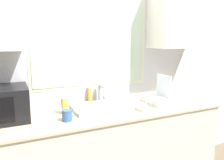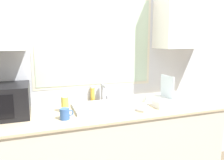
# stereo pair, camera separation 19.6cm
# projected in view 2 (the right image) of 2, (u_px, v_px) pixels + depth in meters

# --- Properties ---
(countertop) EXTENTS (2.24, 0.67, 0.90)m
(countertop) POSITION_uv_depth(u_px,v_px,m) (105.00, 154.00, 2.10)
(countertop) COLOR beige
(countertop) RESTS_ON ground_plane
(wall_back) EXTENTS (6.00, 0.38, 2.60)m
(wall_back) POSITION_uv_depth(u_px,v_px,m) (96.00, 52.00, 2.22)
(wall_back) COLOR silver
(wall_back) RESTS_ON ground_plane
(sink_basin) EXTENTS (0.68, 0.36, 0.03)m
(sink_basin) POSITION_uv_depth(u_px,v_px,m) (109.00, 106.00, 2.09)
(sink_basin) COLOR #B2B2B7
(sink_basin) RESTS_ON countertop
(faucet) EXTENTS (0.08, 0.15, 0.19)m
(faucet) POSITION_uv_depth(u_px,v_px,m) (104.00, 91.00, 2.26)
(faucet) COLOR #99999E
(faucet) RESTS_ON countertop
(microwave) EXTENTS (0.44, 0.40, 0.27)m
(microwave) POSITION_uv_depth(u_px,v_px,m) (2.00, 101.00, 1.81)
(microwave) COLOR black
(microwave) RESTS_ON countertop
(dish_rack) EXTENTS (0.34, 0.30, 0.29)m
(dish_rack) POSITION_uv_depth(u_px,v_px,m) (167.00, 100.00, 2.19)
(dish_rack) COLOR white
(dish_rack) RESTS_ON countertop
(spray_bottle) EXTENTS (0.07, 0.07, 0.19)m
(spray_bottle) POSITION_uv_depth(u_px,v_px,m) (65.00, 102.00, 1.93)
(spray_bottle) COLOR #D8CC4C
(spray_bottle) RESTS_ON countertop
(soap_bottle) EXTENTS (0.04, 0.04, 0.17)m
(soap_bottle) POSITION_uv_depth(u_px,v_px,m) (93.00, 95.00, 2.26)
(soap_bottle) COLOR gold
(soap_bottle) RESTS_ON countertop
(mug_near_sink) EXTENTS (0.11, 0.08, 0.09)m
(mug_near_sink) POSITION_uv_depth(u_px,v_px,m) (65.00, 114.00, 1.76)
(mug_near_sink) COLOR #335999
(mug_near_sink) RESTS_ON countertop
(wine_glass) EXTENTS (0.07, 0.07, 0.18)m
(wine_glass) POSITION_uv_depth(u_px,v_px,m) (148.00, 98.00, 1.89)
(wine_glass) COLOR silver
(wine_glass) RESTS_ON countertop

